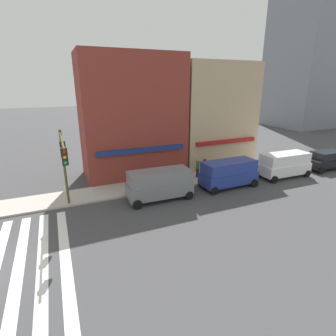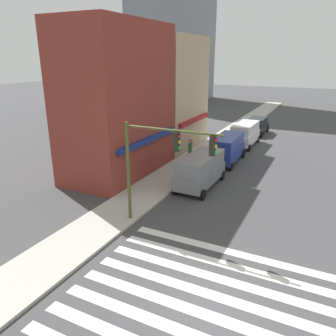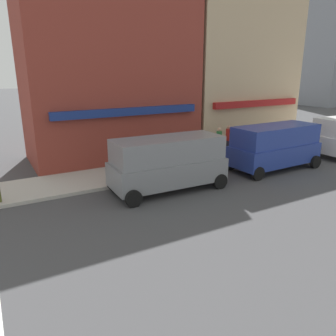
{
  "view_description": "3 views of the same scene",
  "coord_description": "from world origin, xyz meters",
  "px_view_note": "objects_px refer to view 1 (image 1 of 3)",
  "views": [
    {
      "loc": [
        4.08,
        -12.84,
        8.64
      ],
      "look_at": [
        12.29,
        6.0,
        2.0
      ],
      "focal_mm": 28.0,
      "sensor_mm": 36.0,
      "label": 1
    },
    {
      "loc": [
        -9.64,
        -2.96,
        8.81
      ],
      "look_at": [
        4.4,
        4.0,
        3.5
      ],
      "focal_mm": 35.0,
      "sensor_mm": 36.0,
      "label": 2
    },
    {
      "loc": [
        4.29,
        -7.15,
        5.07
      ],
      "look_at": [
        10.99,
        4.7,
        1.0
      ],
      "focal_mm": 35.0,
      "sensor_mm": 36.0,
      "label": 3
    }
  ],
  "objects_px": {
    "van_white": "(284,164)",
    "pedestrian_red_jacket": "(205,165)",
    "traffic_signal": "(64,158)",
    "van_blue": "(229,173)",
    "pedestrian_green_top": "(198,168)",
    "van_grey": "(159,184)",
    "suv_black": "(327,160)"
  },
  "relations": [
    {
      "from": "van_white",
      "to": "pedestrian_green_top",
      "type": "bearing_deg",
      "value": 160.65
    },
    {
      "from": "van_grey",
      "to": "pedestrian_green_top",
      "type": "xyz_separation_m",
      "value": [
        5.05,
        2.92,
        -0.21
      ]
    },
    {
      "from": "van_white",
      "to": "pedestrian_red_jacket",
      "type": "height_order",
      "value": "van_white"
    },
    {
      "from": "traffic_signal",
      "to": "pedestrian_green_top",
      "type": "height_order",
      "value": "traffic_signal"
    },
    {
      "from": "van_grey",
      "to": "van_blue",
      "type": "distance_m",
      "value": 6.47
    },
    {
      "from": "pedestrian_red_jacket",
      "to": "traffic_signal",
      "type": "bearing_deg",
      "value": 150.21
    },
    {
      "from": "van_white",
      "to": "pedestrian_green_top",
      "type": "distance_m",
      "value": 8.39
    },
    {
      "from": "van_white",
      "to": "suv_black",
      "type": "bearing_deg",
      "value": 1.04
    },
    {
      "from": "van_blue",
      "to": "pedestrian_green_top",
      "type": "height_order",
      "value": "van_blue"
    },
    {
      "from": "suv_black",
      "to": "van_grey",
      "type": "bearing_deg",
      "value": -178.57
    },
    {
      "from": "van_blue",
      "to": "traffic_signal",
      "type": "bearing_deg",
      "value": 179.77
    },
    {
      "from": "van_white",
      "to": "pedestrian_red_jacket",
      "type": "relative_size",
      "value": 2.84
    },
    {
      "from": "traffic_signal",
      "to": "van_white",
      "type": "distance_m",
      "value": 19.72
    },
    {
      "from": "traffic_signal",
      "to": "pedestrian_green_top",
      "type": "xyz_separation_m",
      "value": [
        11.65,
        3.24,
        -3.07
      ]
    },
    {
      "from": "van_white",
      "to": "suv_black",
      "type": "distance_m",
      "value": 6.04
    },
    {
      "from": "traffic_signal",
      "to": "van_white",
      "type": "xyz_separation_m",
      "value": [
        19.51,
        0.32,
        -2.86
      ]
    },
    {
      "from": "van_grey",
      "to": "van_white",
      "type": "xyz_separation_m",
      "value": [
        12.92,
        0.0,
        0.0
      ]
    },
    {
      "from": "van_grey",
      "to": "van_blue",
      "type": "height_order",
      "value": "same"
    },
    {
      "from": "van_blue",
      "to": "pedestrian_green_top",
      "type": "xyz_separation_m",
      "value": [
        -1.42,
        2.92,
        -0.21
      ]
    },
    {
      "from": "van_grey",
      "to": "pedestrian_green_top",
      "type": "relative_size",
      "value": 2.85
    },
    {
      "from": "pedestrian_green_top",
      "to": "pedestrian_red_jacket",
      "type": "bearing_deg",
      "value": -29.65
    },
    {
      "from": "traffic_signal",
      "to": "van_grey",
      "type": "distance_m",
      "value": 7.2
    },
    {
      "from": "van_grey",
      "to": "suv_black",
      "type": "bearing_deg",
      "value": 1.47
    },
    {
      "from": "van_white",
      "to": "van_grey",
      "type": "bearing_deg",
      "value": -178.96
    },
    {
      "from": "pedestrian_green_top",
      "to": "van_blue",
      "type": "bearing_deg",
      "value": -113.69
    },
    {
      "from": "pedestrian_green_top",
      "to": "van_grey",
      "type": "bearing_deg",
      "value": 160.45
    },
    {
      "from": "van_grey",
      "to": "van_blue",
      "type": "relative_size",
      "value": 1.0
    },
    {
      "from": "pedestrian_green_top",
      "to": "van_white",
      "type": "bearing_deg",
      "value": -70.0
    },
    {
      "from": "van_blue",
      "to": "suv_black",
      "type": "xyz_separation_m",
      "value": [
        12.48,
        0.0,
        -0.25
      ]
    },
    {
      "from": "van_white",
      "to": "pedestrian_red_jacket",
      "type": "xyz_separation_m",
      "value": [
        -6.87,
        3.29,
        -0.21
      ]
    },
    {
      "from": "traffic_signal",
      "to": "van_blue",
      "type": "bearing_deg",
      "value": 1.4
    },
    {
      "from": "traffic_signal",
      "to": "pedestrian_red_jacket",
      "type": "distance_m",
      "value": 13.5
    }
  ]
}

